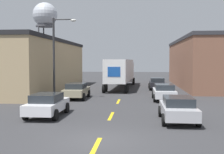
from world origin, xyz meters
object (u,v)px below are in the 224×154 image
object	(u,v)px
parked_car_right_mid	(164,92)
parked_car_left_far	(77,90)
parked_car_left_near	(47,104)
semi_truck	(121,71)
parked_car_right_far	(157,83)
street_lamp	(57,52)
parked_car_right_near	(178,108)
water_tower	(45,16)

from	to	relation	value
parked_car_right_mid	parked_car_left_far	xyz separation A→B (m)	(-8.14, 0.32, 0.00)
parked_car_left_near	parked_car_right_mid	world-z (taller)	same
semi_truck	parked_car_left_near	size ratio (longest dim) A/B	3.46
parked_car_right_mid	parked_car_left_far	distance (m)	8.15
parked_car_right_mid	parked_car_left_far	world-z (taller)	same
parked_car_right_mid	parked_car_left_near	bearing A→B (deg)	-134.85
parked_car_right_far	parked_car_left_far	bearing A→B (deg)	-130.90
parked_car_left_far	street_lamp	size ratio (longest dim) A/B	0.57
parked_car_right_near	water_tower	xyz separation A→B (m)	(-20.84, 38.02, 11.70)
parked_car_right_near	water_tower	world-z (taller)	water_tower
parked_car_left_near	semi_truck	bearing A→B (deg)	79.76
parked_car_left_far	street_lamp	bearing A→B (deg)	-158.03
parked_car_left_near	parked_car_right_mid	size ratio (longest dim) A/B	1.00
semi_truck	parked_car_left_far	xyz separation A→B (m)	(-3.56, -11.18, -1.49)
parked_car_right_mid	parked_car_right_near	world-z (taller)	same
parked_car_left_near	parked_car_right_far	world-z (taller)	same
parked_car_right_near	water_tower	size ratio (longest dim) A/B	0.28
parked_car_right_far	water_tower	size ratio (longest dim) A/B	0.28
semi_truck	street_lamp	xyz separation A→B (m)	(-5.24, -11.86, 2.07)
parked_car_right_far	parked_car_right_near	bearing A→B (deg)	-90.00
parked_car_left_far	parked_car_right_near	distance (m)	12.35
parked_car_right_far	parked_car_right_mid	world-z (taller)	same
parked_car_left_near	water_tower	xyz separation A→B (m)	(-12.70, 37.24, 11.70)
parked_car_left_near	parked_car_right_near	world-z (taller)	same
parked_car_left_near	parked_car_right_mid	distance (m)	11.54
semi_truck	water_tower	world-z (taller)	water_tower
parked_car_right_near	semi_truck	bearing A→B (deg)	102.63
parked_car_right_far	water_tower	world-z (taller)	water_tower
parked_car_right_far	parked_car_left_near	bearing A→B (deg)	-114.46
parked_car_right_far	street_lamp	distance (m)	14.52
parked_car_left_near	street_lamp	xyz separation A→B (m)	(-1.69, 7.82, 3.57)
semi_truck	parked_car_left_near	bearing A→B (deg)	-97.48
parked_car_left_near	parked_car_left_far	distance (m)	8.50
parked_car_right_mid	water_tower	size ratio (longest dim) A/B	0.28
water_tower	street_lamp	xyz separation A→B (m)	(11.02, -29.42, -8.14)
semi_truck	parked_car_right_far	world-z (taller)	semi_truck
parked_car_left_near	parked_car_right_near	bearing A→B (deg)	-5.49
parked_car_right_far	parked_car_right_near	xyz separation A→B (m)	(0.00, -18.68, 0.00)
parked_car_left_far	parked_car_right_near	xyz separation A→B (m)	(8.14, -9.28, 0.00)
parked_car_left_far	water_tower	xyz separation A→B (m)	(-12.70, 28.74, 11.70)
semi_truck	parked_car_left_near	distance (m)	20.06
parked_car_left_near	street_lamp	size ratio (longest dim) A/B	0.57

